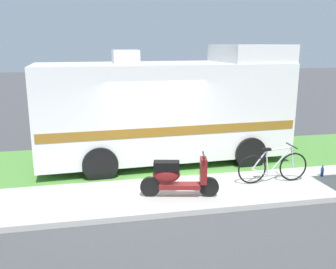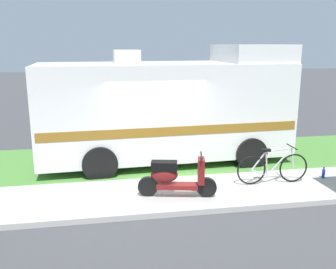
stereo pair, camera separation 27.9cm
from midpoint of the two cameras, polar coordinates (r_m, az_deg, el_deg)
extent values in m
plane|color=#424244|center=(9.64, -2.28, -6.88)|extent=(80.00, 80.00, 0.00)
cube|color=#ADAAA3|center=(8.52, -0.95, -9.29)|extent=(24.00, 2.00, 0.12)
cube|color=#4C8438|center=(11.02, -3.55, -3.98)|extent=(24.00, 3.40, 0.08)
cube|color=silver|center=(10.63, -1.44, 3.98)|extent=(7.11, 2.72, 2.58)
cube|color=silver|center=(11.35, 11.75, 12.14)|extent=(1.90, 2.36, 0.50)
cube|color=#8C601E|center=(10.70, -1.42, 1.94)|extent=(6.97, 2.74, 0.24)
cube|color=black|center=(11.83, 15.36, 6.70)|extent=(0.18, 2.04, 0.90)
cube|color=silver|center=(10.30, -7.32, 11.78)|extent=(0.73, 0.63, 0.36)
cylinder|color=black|center=(12.57, 7.12, 0.11)|extent=(0.91, 0.32, 0.90)
cylinder|color=black|center=(10.54, 11.63, -2.75)|extent=(0.91, 0.32, 0.90)
cylinder|color=black|center=(11.75, -11.87, -1.05)|extent=(0.91, 0.32, 0.90)
cylinder|color=black|center=(9.54, -11.22, -4.48)|extent=(0.91, 0.32, 0.90)
cylinder|color=black|center=(8.26, 5.32, -8.01)|extent=(0.45, 0.19, 0.44)
cylinder|color=black|center=(8.25, -3.74, -7.99)|extent=(0.45, 0.19, 0.44)
cube|color=maroon|center=(8.22, 0.80, -7.90)|extent=(0.94, 0.46, 0.10)
cube|color=black|center=(8.07, -1.22, -4.85)|extent=(0.60, 0.37, 0.20)
ellipsoid|color=maroon|center=(8.13, -1.21, -6.19)|extent=(0.65, 0.42, 0.36)
cube|color=maroon|center=(8.12, 4.47, -5.52)|extent=(0.20, 0.34, 0.56)
cylinder|color=black|center=(8.01, 4.52, -3.16)|extent=(0.14, 0.50, 0.04)
sphere|color=white|center=(8.06, 4.49, -4.31)|extent=(0.12, 0.12, 0.12)
torus|color=black|center=(9.54, 17.87, -4.75)|extent=(0.71, 0.05, 0.71)
torus|color=black|center=(9.09, 11.93, -5.28)|extent=(0.71, 0.05, 0.71)
cylinder|color=silver|center=(9.32, 15.93, -3.94)|extent=(0.60, 0.05, 0.68)
cylinder|color=silver|center=(9.19, 14.13, -4.24)|extent=(0.10, 0.04, 0.61)
cylinder|color=silver|center=(9.22, 15.88, -2.15)|extent=(0.64, 0.05, 0.09)
cylinder|color=silver|center=(9.19, 13.08, -5.65)|extent=(0.42, 0.04, 0.19)
cylinder|color=silver|center=(9.08, 13.00, -3.85)|extent=(0.37, 0.04, 0.47)
cylinder|color=silver|center=(9.44, 17.76, -3.33)|extent=(0.12, 0.04, 0.51)
cube|color=black|center=(9.08, 14.07, -2.24)|extent=(0.20, 0.10, 0.06)
cylinder|color=black|center=(9.34, 17.66, -1.64)|extent=(0.04, 0.52, 0.03)
cube|color=maroon|center=(15.37, -1.93, 4.78)|extent=(2.33, 2.04, 1.43)
cube|color=black|center=(15.31, -1.94, 6.32)|extent=(2.22, 2.06, 0.44)
cube|color=maroon|center=(15.10, -11.25, 3.08)|extent=(2.83, 2.06, 0.77)
cylinder|color=black|center=(16.41, -2.00, 3.17)|extent=(0.77, 0.27, 0.76)
cylinder|color=black|center=(14.62, -0.47, 1.86)|extent=(0.77, 0.27, 0.76)
cylinder|color=black|center=(16.06, -12.55, 2.61)|extent=(0.77, 0.27, 0.76)
cylinder|color=black|center=(14.23, -12.30, 1.22)|extent=(0.77, 0.27, 0.76)
cylinder|color=navy|center=(10.17, 21.88, -5.38)|extent=(0.08, 0.08, 0.22)
cylinder|color=navy|center=(10.13, 21.95, -4.66)|extent=(0.03, 0.03, 0.04)
cylinder|color=black|center=(10.12, 21.96, -4.51)|extent=(0.04, 0.04, 0.02)
camera|label=1|loc=(0.14, -90.83, -0.20)|focal=39.67mm
camera|label=2|loc=(0.14, 89.17, 0.20)|focal=39.67mm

